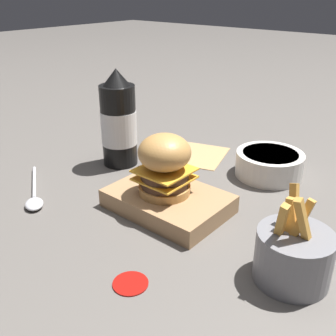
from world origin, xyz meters
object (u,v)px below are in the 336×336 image
at_px(serving_board, 168,201).
at_px(ketchup_bottle, 119,123).
at_px(burger, 165,164).
at_px(fries_basket, 293,255).
at_px(spoon, 34,198).
at_px(side_bowl, 269,164).

bearing_deg(serving_board, ketchup_bottle, -21.99).
height_order(burger, ketchup_bottle, ketchup_bottle).
distance_m(serving_board, fries_basket, 0.26).
distance_m(ketchup_bottle, fries_basket, 0.49).
height_order(serving_board, burger, burger).
relative_size(serving_board, spoon, 1.24).
height_order(serving_board, side_bowl, side_bowl).
xyz_separation_m(burger, fries_basket, (-0.26, 0.03, -0.05)).
distance_m(burger, fries_basket, 0.26).
relative_size(burger, side_bowl, 0.78).
xyz_separation_m(serving_board, spoon, (0.21, 0.14, -0.01)).
bearing_deg(spoon, ketchup_bottle, 123.39).
xyz_separation_m(serving_board, side_bowl, (-0.08, -0.25, 0.01)).
height_order(burger, side_bowl, burger).
xyz_separation_m(side_bowl, spoon, (0.29, 0.39, -0.02)).
bearing_deg(fries_basket, side_bowl, -57.81).
height_order(ketchup_bottle, spoon, ketchup_bottle).
relative_size(serving_board, ketchup_bottle, 0.97).
height_order(side_bowl, spoon, side_bowl).
distance_m(burger, ketchup_bottle, 0.23).
distance_m(burger, side_bowl, 0.27).
bearing_deg(serving_board, spoon, 33.49).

